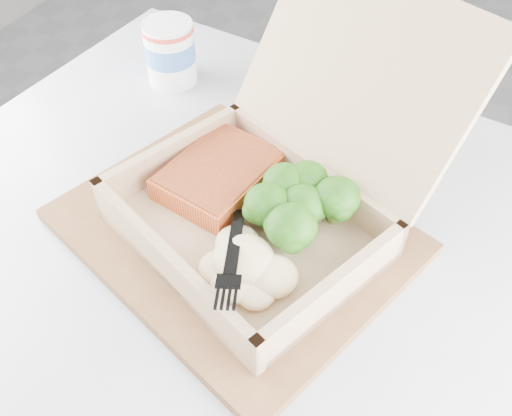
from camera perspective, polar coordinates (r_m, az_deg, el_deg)
The scene contains 9 objects.
cafe_table at distance 0.71m, azimuth -3.72°, elevation -15.22°, with size 0.82×0.82×0.71m.
serving_tray at distance 0.57m, azimuth -2.19°, elevation -2.35°, with size 0.32×0.26×0.01m, color brown.
takeout_container at distance 0.55m, azimuth 2.69°, elevation 3.41°, with size 0.33×0.36×0.20m.
salmon_fillet at distance 0.59m, azimuth -3.66°, elevation 3.33°, with size 0.09×0.12×0.02m, color orange.
broccoli_pile at distance 0.54m, azimuth 4.66°, elevation -0.19°, with size 0.11×0.11×0.04m, color #317A1B, non-canonical shape.
mashed_potatoes at distance 0.51m, azimuth -1.30°, elevation -5.19°, with size 0.09×0.08×0.03m, color beige.
plastic_fork at distance 0.52m, azimuth -1.94°, elevation -1.63°, with size 0.07×0.14×0.03m.
paper_cup at distance 0.77m, azimuth -8.59°, elevation 15.28°, with size 0.07×0.07×0.08m.
receipt at distance 0.67m, azimuth 7.13°, elevation 5.66°, with size 0.08×0.15×0.00m, color white.
Camera 1 is at (-0.18, -0.53, 1.15)m, focal length 40.00 mm.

